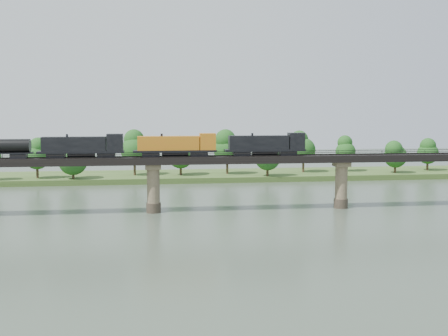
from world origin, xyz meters
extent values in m
plane|color=#364435|center=(0.00, 0.00, 0.00)|extent=(400.00, 400.00, 0.00)
cube|color=#365120|center=(0.00, 85.00, 0.80)|extent=(300.00, 24.00, 1.60)
cylinder|color=#473A2D|center=(0.00, 30.00, 1.00)|extent=(3.00, 3.00, 2.00)
cylinder|color=#837455|center=(0.00, 30.00, 5.50)|extent=(2.60, 2.60, 9.00)
cube|color=#837455|center=(0.00, 30.00, 9.50)|extent=(3.20, 3.20, 1.00)
cylinder|color=#473A2D|center=(40.00, 30.00, 1.00)|extent=(3.00, 3.00, 2.00)
cylinder|color=#837455|center=(40.00, 30.00, 5.50)|extent=(2.60, 2.60, 9.00)
cube|color=#837455|center=(40.00, 30.00, 9.50)|extent=(3.20, 3.20, 1.00)
cube|color=black|center=(0.00, 30.00, 10.75)|extent=(220.00, 5.00, 1.50)
cube|color=black|center=(0.00, 29.25, 11.58)|extent=(220.00, 0.12, 0.16)
cube|color=black|center=(0.00, 30.75, 11.58)|extent=(220.00, 0.12, 0.16)
cube|color=black|center=(0.00, 27.60, 12.20)|extent=(220.00, 0.10, 0.10)
cube|color=black|center=(0.00, 32.40, 12.20)|extent=(220.00, 0.10, 0.10)
cube|color=black|center=(0.00, 27.60, 11.85)|extent=(0.08, 0.08, 0.70)
cube|color=black|center=(0.00, 32.40, 11.85)|extent=(0.08, 0.08, 0.70)
cylinder|color=#382619|center=(-32.24, 78.84, 3.27)|extent=(0.70, 0.70, 3.34)
sphere|color=#144513|center=(-32.24, 78.84, 7.73)|extent=(7.18, 7.18, 7.18)
sphere|color=#144513|center=(-32.24, 78.84, 10.52)|extent=(5.39, 5.39, 5.39)
cylinder|color=#382619|center=(-22.01, 76.15, 3.01)|extent=(0.70, 0.70, 2.83)
sphere|color=#144513|center=(-22.01, 76.15, 6.78)|extent=(8.26, 8.26, 8.26)
sphere|color=#144513|center=(-22.01, 76.15, 9.14)|extent=(6.19, 6.19, 6.19)
cylinder|color=#382619|center=(-5.04, 82.68, 3.58)|extent=(0.70, 0.70, 3.96)
sphere|color=#144513|center=(-5.04, 82.68, 8.87)|extent=(8.07, 8.07, 8.07)
sphere|color=#144513|center=(-5.04, 82.68, 12.17)|extent=(6.05, 6.05, 6.05)
cylinder|color=#382619|center=(8.52, 81.14, 3.23)|extent=(0.70, 0.70, 3.27)
sphere|color=#144513|center=(8.52, 81.14, 7.59)|extent=(8.03, 8.03, 8.03)
sphere|color=#144513|center=(8.52, 81.14, 10.31)|extent=(6.02, 6.02, 6.02)
cylinder|color=#382619|center=(22.65, 82.31, 3.56)|extent=(0.70, 0.70, 3.92)
sphere|color=#144513|center=(22.65, 82.31, 8.79)|extent=(8.29, 8.29, 8.29)
sphere|color=#144513|center=(22.65, 82.31, 12.05)|extent=(6.21, 6.21, 6.21)
cylinder|color=#382619|center=(33.59, 75.35, 3.11)|extent=(0.70, 0.70, 3.02)
sphere|color=#144513|center=(33.59, 75.35, 7.15)|extent=(7.74, 7.74, 7.74)
sphere|color=#144513|center=(33.59, 75.35, 9.67)|extent=(5.80, 5.80, 5.80)
cylinder|color=#382619|center=(46.81, 84.03, 3.50)|extent=(0.70, 0.70, 3.80)
sphere|color=#144513|center=(46.81, 84.03, 8.56)|extent=(7.47, 7.47, 7.47)
sphere|color=#144513|center=(46.81, 84.03, 11.73)|extent=(5.60, 5.60, 5.60)
cylinder|color=#382619|center=(60.48, 84.26, 3.29)|extent=(0.70, 0.70, 3.38)
sphere|color=#144513|center=(60.48, 84.26, 7.80)|extent=(6.23, 6.23, 6.23)
sphere|color=#144513|center=(60.48, 84.26, 10.62)|extent=(4.67, 4.67, 4.67)
cylinder|color=#382619|center=(74.35, 78.39, 2.99)|extent=(0.70, 0.70, 2.77)
sphere|color=#144513|center=(74.35, 78.39, 6.68)|extent=(7.04, 7.04, 7.04)
sphere|color=#144513|center=(74.35, 78.39, 8.99)|extent=(5.28, 5.28, 5.28)
cylinder|color=#382619|center=(87.62, 83.57, 3.07)|extent=(0.70, 0.70, 2.94)
sphere|color=#144513|center=(87.62, 83.57, 7.00)|extent=(6.73, 6.73, 6.73)
sphere|color=#144513|center=(87.62, 83.57, 9.45)|extent=(5.05, 5.05, 5.05)
cube|color=black|center=(28.15, 30.00, 11.99)|extent=(3.57, 2.14, 0.98)
cube|color=black|center=(18.33, 30.00, 11.99)|extent=(3.57, 2.14, 0.98)
cube|color=black|center=(23.24, 30.00, 12.62)|extent=(16.96, 2.68, 0.45)
cube|color=black|center=(21.90, 30.00, 14.27)|extent=(12.50, 2.41, 2.86)
cube|color=black|center=(29.94, 30.00, 14.53)|extent=(3.21, 2.68, 3.39)
cylinder|color=black|center=(23.24, 30.00, 12.12)|extent=(5.36, 1.25, 1.25)
cube|color=black|center=(9.41, 30.00, 11.99)|extent=(3.57, 2.14, 0.98)
cube|color=black|center=(-0.41, 30.00, 11.99)|extent=(3.57, 2.14, 0.98)
cube|color=black|center=(4.50, 30.00, 12.62)|extent=(16.96, 2.68, 0.45)
cube|color=#BA6216|center=(3.16, 30.00, 14.27)|extent=(12.50, 2.41, 2.86)
cube|color=#BA6216|center=(11.19, 30.00, 14.53)|extent=(3.21, 2.68, 3.39)
cylinder|color=black|center=(4.50, 30.00, 12.12)|extent=(5.36, 1.25, 1.25)
cube|color=black|center=(-9.34, 30.00, 11.99)|extent=(3.57, 2.14, 0.98)
cube|color=black|center=(-19.15, 30.00, 11.99)|extent=(3.57, 2.14, 0.98)
cube|color=black|center=(-14.24, 30.00, 12.62)|extent=(16.96, 2.68, 0.45)
cube|color=black|center=(-15.58, 30.00, 14.27)|extent=(12.50, 2.41, 2.86)
cube|color=black|center=(-7.55, 30.00, 14.53)|extent=(3.21, 2.68, 3.39)
cylinder|color=black|center=(-14.24, 30.00, 12.12)|extent=(5.36, 1.25, 1.25)
cube|color=black|center=(-26.29, 30.00, 11.99)|extent=(3.12, 1.96, 0.98)
camera|label=1|loc=(-0.82, -84.74, 21.29)|focal=45.00mm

